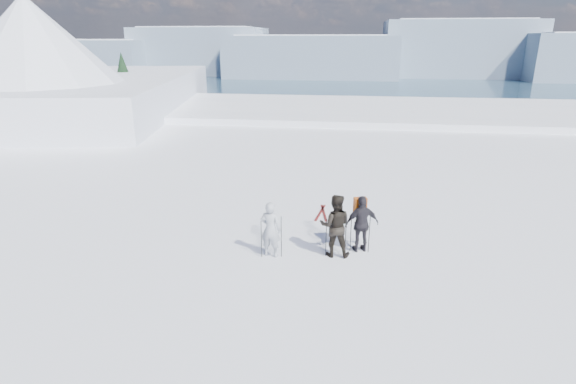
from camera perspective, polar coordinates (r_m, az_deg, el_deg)
name	(u,v)px	position (r m, az deg, el deg)	size (l,w,h in m)	color
lake_basin	(352,181)	(43.09, 8.15, 1.43)	(820.00, 820.00, 71.62)	white
far_mountain_range	(385,52)	(467.06, 12.17, 16.95)	(770.00, 110.00, 53.00)	slate
near_ridge	(83,143)	(49.04, -24.58, 5.65)	(31.37, 35.68, 25.62)	white
skier_grey	(270,229)	(13.64, -2.24, -4.75)	(0.64, 0.42, 1.77)	#9DA2AB
skier_dark	(335,225)	(13.71, 6.00, -4.25)	(0.96, 0.75, 1.98)	black
skier_pack	(362,224)	(14.11, 9.36, -4.03)	(1.07, 0.45, 1.83)	black
backpack	(361,185)	(13.91, 9.28, 0.92)	(0.39, 0.22, 0.58)	#C75312
ski_poles	(323,236)	(13.82, 4.52, -5.59)	(3.27, 0.81, 1.37)	black
skis_loose	(322,213)	(17.28, 4.35, -2.64)	(0.49, 1.70, 0.03)	black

